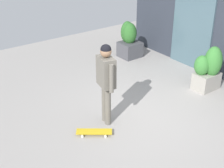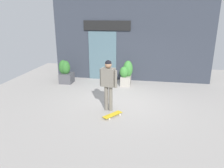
{
  "view_description": "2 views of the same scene",
  "coord_description": "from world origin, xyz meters",
  "px_view_note": "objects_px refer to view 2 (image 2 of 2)",
  "views": [
    {
      "loc": [
        4.45,
        -4.35,
        3.89
      ],
      "look_at": [
        -0.25,
        -0.86,
        0.94
      ],
      "focal_mm": 52.2,
      "sensor_mm": 36.0,
      "label": 1
    },
    {
      "loc": [
        0.98,
        -7.71,
        3.15
      ],
      "look_at": [
        -0.25,
        -0.86,
        0.94
      ],
      "focal_mm": 34.75,
      "sensor_mm": 36.0,
      "label": 2
    }
  ],
  "objects_px": {
    "skateboard": "(112,115)",
    "planter_box_left": "(65,71)",
    "planter_box_right": "(126,74)",
    "skateboarder": "(108,80)"
  },
  "relations": [
    {
      "from": "skateboard",
      "to": "planter_box_right",
      "type": "relative_size",
      "value": 0.6
    },
    {
      "from": "planter_box_left",
      "to": "planter_box_right",
      "type": "distance_m",
      "value": 2.95
    },
    {
      "from": "skateboarder",
      "to": "planter_box_left",
      "type": "relative_size",
      "value": 1.58
    },
    {
      "from": "planter_box_left",
      "to": "planter_box_right",
      "type": "xyz_separation_m",
      "value": [
        2.95,
        0.15,
        -0.04
      ]
    },
    {
      "from": "skateboard",
      "to": "planter_box_left",
      "type": "xyz_separation_m",
      "value": [
        -2.9,
        3.28,
        0.52
      ]
    },
    {
      "from": "planter_box_right",
      "to": "skateboard",
      "type": "bearing_deg",
      "value": -90.8
    },
    {
      "from": "planter_box_left",
      "to": "skateboard",
      "type": "bearing_deg",
      "value": -48.53
    },
    {
      "from": "skateboarder",
      "to": "planter_box_left",
      "type": "bearing_deg",
      "value": -123.99
    },
    {
      "from": "skateboard",
      "to": "planter_box_right",
      "type": "xyz_separation_m",
      "value": [
        0.05,
        3.42,
        0.48
      ]
    },
    {
      "from": "planter_box_left",
      "to": "planter_box_right",
      "type": "height_order",
      "value": "planter_box_right"
    }
  ]
}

